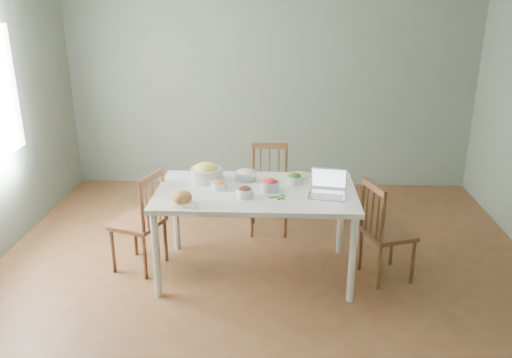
{
  "coord_description": "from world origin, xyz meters",
  "views": [
    {
      "loc": [
        0.11,
        -3.92,
        2.39
      ],
      "look_at": [
        -0.08,
        0.2,
        0.89
      ],
      "focal_mm": 36.56,
      "sensor_mm": 36.0,
      "label": 1
    }
  ],
  "objects_px": {
    "chair_far": "(269,190)",
    "chair_left": "(138,220)",
    "bread_boule": "(181,197)",
    "laptop": "(328,184)",
    "dining_table": "(256,232)",
    "chair_right": "(388,230)",
    "bowl_squash": "(206,172)"
  },
  "relations": [
    {
      "from": "bread_boule",
      "to": "dining_table",
      "type": "bearing_deg",
      "value": 28.95
    },
    {
      "from": "chair_far",
      "to": "chair_left",
      "type": "bearing_deg",
      "value": -144.5
    },
    {
      "from": "chair_far",
      "to": "laptop",
      "type": "distance_m",
      "value": 1.19
    },
    {
      "from": "chair_right",
      "to": "bowl_squash",
      "type": "height_order",
      "value": "bowl_squash"
    },
    {
      "from": "laptop",
      "to": "chair_left",
      "type": "bearing_deg",
      "value": -176.69
    },
    {
      "from": "bread_boule",
      "to": "chair_right",
      "type": "bearing_deg",
      "value": 10.1
    },
    {
      "from": "dining_table",
      "to": "laptop",
      "type": "distance_m",
      "value": 0.78
    },
    {
      "from": "dining_table",
      "to": "bread_boule",
      "type": "bearing_deg",
      "value": -151.05
    },
    {
      "from": "laptop",
      "to": "dining_table",
      "type": "bearing_deg",
      "value": 178.64
    },
    {
      "from": "dining_table",
      "to": "laptop",
      "type": "height_order",
      "value": "laptop"
    },
    {
      "from": "chair_right",
      "to": "laptop",
      "type": "distance_m",
      "value": 0.72
    },
    {
      "from": "bowl_squash",
      "to": "laptop",
      "type": "height_order",
      "value": "laptop"
    },
    {
      "from": "dining_table",
      "to": "laptop",
      "type": "xyz_separation_m",
      "value": [
        0.59,
        -0.11,
        0.5
      ]
    },
    {
      "from": "chair_right",
      "to": "bread_boule",
      "type": "distance_m",
      "value": 1.79
    },
    {
      "from": "laptop",
      "to": "bowl_squash",
      "type": "bearing_deg",
      "value": 172.62
    },
    {
      "from": "chair_left",
      "to": "chair_right",
      "type": "xyz_separation_m",
      "value": [
        2.2,
        -0.08,
        -0.02
      ]
    },
    {
      "from": "dining_table",
      "to": "chair_far",
      "type": "relative_size",
      "value": 1.87
    },
    {
      "from": "chair_left",
      "to": "bowl_squash",
      "type": "bearing_deg",
      "value": 121.21
    },
    {
      "from": "chair_far",
      "to": "chair_right",
      "type": "bearing_deg",
      "value": -40.26
    },
    {
      "from": "chair_far",
      "to": "chair_right",
      "type": "distance_m",
      "value": 1.37
    },
    {
      "from": "chair_left",
      "to": "laptop",
      "type": "height_order",
      "value": "laptop"
    },
    {
      "from": "bread_boule",
      "to": "laptop",
      "type": "distance_m",
      "value": 1.19
    },
    {
      "from": "dining_table",
      "to": "chair_right",
      "type": "xyz_separation_m",
      "value": [
        1.14,
        -0.01,
        0.05
      ]
    },
    {
      "from": "chair_left",
      "to": "laptop",
      "type": "relative_size",
      "value": 3.03
    },
    {
      "from": "chair_far",
      "to": "chair_left",
      "type": "distance_m",
      "value": 1.41
    },
    {
      "from": "chair_left",
      "to": "bowl_squash",
      "type": "distance_m",
      "value": 0.75
    },
    {
      "from": "bread_boule",
      "to": "laptop",
      "type": "height_order",
      "value": "laptop"
    },
    {
      "from": "dining_table",
      "to": "bowl_squash",
      "type": "distance_m",
      "value": 0.69
    },
    {
      "from": "chair_far",
      "to": "dining_table",
      "type": "bearing_deg",
      "value": -95.87
    },
    {
      "from": "dining_table",
      "to": "bowl_squash",
      "type": "height_order",
      "value": "bowl_squash"
    },
    {
      "from": "bowl_squash",
      "to": "laptop",
      "type": "xyz_separation_m",
      "value": [
        1.04,
        -0.31,
        0.02
      ]
    },
    {
      "from": "chair_left",
      "to": "bread_boule",
      "type": "bearing_deg",
      "value": 70.06
    }
  ]
}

